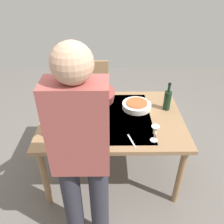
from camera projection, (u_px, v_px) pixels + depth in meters
name	position (u px, v px, depth m)	size (l,w,h in m)	color
ground_plane	(112.00, 167.00, 2.63)	(6.00, 6.00, 0.00)	#66605B
dining_table	(112.00, 122.00, 2.27)	(1.38, 1.02, 0.72)	#93704C
chair_near	(94.00, 91.00, 3.08)	(0.40, 0.40, 0.91)	brown
person_server	(82.00, 153.00, 1.45)	(0.42, 0.61, 1.69)	#2D2D38
wine_bottle	(167.00, 100.00, 2.28)	(0.07, 0.07, 0.30)	black
wine_glass_left	(155.00, 131.00, 1.87)	(0.07, 0.07, 0.15)	white
wine_glass_right	(87.00, 114.00, 2.07)	(0.07, 0.07, 0.15)	white
water_cup_near_left	(58.00, 121.00, 2.09)	(0.07, 0.07, 0.09)	silver
water_cup_near_right	(46.00, 131.00, 1.97)	(0.07, 0.07, 0.09)	silver
water_cup_far_left	(76.00, 121.00, 2.08)	(0.07, 0.07, 0.10)	silver
serving_bowl_pasta	(137.00, 105.00, 2.34)	(0.30, 0.30, 0.07)	silver
dinner_plate_near	(76.00, 103.00, 2.43)	(0.23, 0.23, 0.01)	silver
dinner_plate_far	(72.00, 139.00, 1.94)	(0.23, 0.23, 0.01)	silver
table_knife	(105.00, 140.00, 1.93)	(0.01, 0.20, 0.01)	silver
table_fork	(132.00, 141.00, 1.92)	(0.01, 0.18, 0.01)	silver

